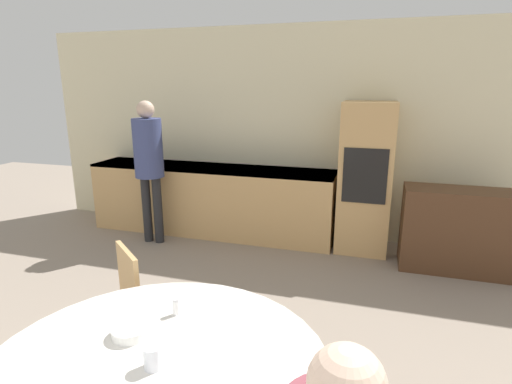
{
  "coord_description": "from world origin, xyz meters",
  "views": [
    {
      "loc": [
        0.83,
        0.16,
        1.88
      ],
      "look_at": [
        0.01,
        2.91,
        1.12
      ],
      "focal_mm": 28.0,
      "sensor_mm": 36.0,
      "label": 1
    }
  ],
  "objects": [
    {
      "name": "bowl_centre",
      "position": [
        -0.18,
        1.54,
        0.79
      ],
      "size": [
        0.17,
        0.17,
        0.05
      ],
      "color": "white",
      "rests_on": "dining_table"
    },
    {
      "name": "cup",
      "position": [
        0.03,
        1.37,
        0.82
      ],
      "size": [
        0.08,
        0.08,
        0.1
      ],
      "color": "silver",
      "rests_on": "dining_table"
    },
    {
      "name": "sideboard",
      "position": [
        1.73,
        4.47,
        0.44
      ],
      "size": [
        1.13,
        0.45,
        0.87
      ],
      "color": "#51331E",
      "rests_on": "ground_plane"
    },
    {
      "name": "salt_shaker",
      "position": [
        -0.06,
        1.76,
        0.81
      ],
      "size": [
        0.03,
        0.03,
        0.09
      ],
      "color": "white",
      "rests_on": "dining_table"
    },
    {
      "name": "oven_unit",
      "position": [
        0.76,
        4.79,
        0.86
      ],
      "size": [
        0.58,
        0.59,
        1.72
      ],
      "color": "tan",
      "rests_on": "ground_plane"
    },
    {
      "name": "chair_far_left",
      "position": [
        -0.67,
        2.08,
        0.5
      ],
      "size": [
        0.56,
        0.56,
        0.89
      ],
      "rotation": [
        0.0,
        0.0,
        5.59
      ],
      "color": "tan",
      "rests_on": "ground_plane"
    },
    {
      "name": "kitchen_counter",
      "position": [
        -1.16,
        4.78,
        0.46
      ],
      "size": [
        3.17,
        0.6,
        0.88
      ],
      "color": "tan",
      "rests_on": "ground_plane"
    },
    {
      "name": "wall_back",
      "position": [
        0.0,
        5.13,
        1.3
      ],
      "size": [
        7.18,
        0.05,
        2.6
      ],
      "color": "beige",
      "rests_on": "ground_plane"
    },
    {
      "name": "person_standing",
      "position": [
        -1.72,
        4.27,
        1.07
      ],
      "size": [
        0.34,
        0.34,
        1.72
      ],
      "color": "#262628",
      "rests_on": "ground_plane"
    }
  ]
}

